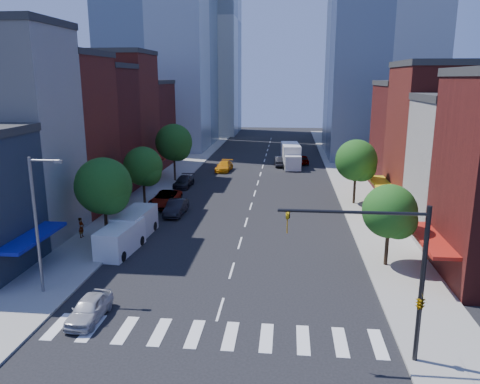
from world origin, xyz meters
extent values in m
plane|color=black|center=(0.00, 0.00, 0.00)|extent=(220.00, 220.00, 0.00)
cube|color=gray|center=(-12.50, 40.00, 0.07)|extent=(5.00, 120.00, 0.15)
cube|color=gray|center=(12.50, 40.00, 0.07)|extent=(5.00, 120.00, 0.15)
cube|color=silver|center=(0.00, -3.00, 0.01)|extent=(19.00, 3.00, 0.01)
cube|color=maroon|center=(-21.00, 20.50, 8.00)|extent=(12.00, 9.00, 16.00)
cube|color=#4C1513|center=(-21.00, 29.00, 7.50)|extent=(12.00, 8.00, 15.00)
cube|color=maroon|center=(-21.00, 37.50, 8.50)|extent=(12.00, 9.00, 17.00)
cube|color=#4C1513|center=(-21.00, 47.00, 6.50)|extent=(12.00, 10.00, 13.00)
cube|color=maroon|center=(21.00, 24.00, 7.50)|extent=(12.00, 10.00, 15.00)
cube|color=#4C1513|center=(21.00, 34.00, 6.50)|extent=(12.00, 10.00, 13.00)
cube|color=#9EA5AD|center=(-18.00, 95.00, 28.00)|extent=(18.00, 18.00, 56.00)
cylinder|color=black|center=(10.50, -4.50, 4.15)|extent=(0.24, 0.24, 8.00)
cylinder|color=black|center=(7.00, -4.50, 7.75)|extent=(7.00, 0.16, 0.16)
imported|color=gold|center=(4.00, -4.50, 7.15)|extent=(0.22, 0.18, 1.10)
imported|color=gold|center=(10.50, -4.50, 3.35)|extent=(0.48, 2.24, 0.90)
cylinder|color=slate|center=(-12.00, 1.00, 4.65)|extent=(0.20, 0.20, 9.00)
cylinder|color=slate|center=(-11.00, 1.00, 8.95)|extent=(2.00, 0.14, 0.14)
cube|color=slate|center=(-10.10, 1.00, 8.90)|extent=(0.50, 0.25, 0.18)
cylinder|color=black|center=(-11.50, 11.00, 2.11)|extent=(0.28, 0.28, 3.92)
sphere|color=#134414|center=(-11.50, 11.00, 5.05)|extent=(4.80, 4.80, 4.80)
sphere|color=#134414|center=(-10.90, 10.70, 4.35)|extent=(3.36, 3.36, 3.36)
cylinder|color=black|center=(-11.50, 22.00, 1.97)|extent=(0.28, 0.28, 3.64)
sphere|color=#134414|center=(-11.50, 22.00, 4.70)|extent=(4.20, 4.20, 4.20)
sphere|color=#134414|center=(-10.90, 21.70, 4.05)|extent=(2.94, 2.94, 2.94)
cylinder|color=black|center=(-11.50, 36.00, 2.25)|extent=(0.28, 0.28, 4.20)
sphere|color=#134414|center=(-11.50, 36.00, 5.40)|extent=(5.00, 5.00, 5.00)
sphere|color=#134414|center=(-10.90, 35.70, 4.65)|extent=(3.50, 3.50, 3.50)
cylinder|color=black|center=(11.50, 8.00, 1.83)|extent=(0.28, 0.28, 3.36)
sphere|color=#134414|center=(11.50, 8.00, 4.35)|extent=(4.00, 4.00, 4.00)
sphere|color=#134414|center=(12.10, 7.70, 3.75)|extent=(2.80, 2.80, 2.80)
cylinder|color=black|center=(11.50, 26.00, 2.11)|extent=(0.28, 0.28, 3.92)
sphere|color=#134414|center=(11.50, 26.00, 5.05)|extent=(4.60, 4.60, 4.60)
sphere|color=#134414|center=(12.10, 25.70, 4.35)|extent=(3.22, 3.22, 3.22)
imported|color=#AFAFB4|center=(-7.50, -2.00, 0.70)|extent=(1.74, 4.14, 1.40)
imported|color=black|center=(-7.50, 19.92, 0.79)|extent=(1.81, 4.84, 1.58)
imported|color=#999999|center=(-9.50, 23.19, 0.82)|extent=(2.79, 5.93, 1.64)
imported|color=black|center=(-9.50, 32.57, 0.71)|extent=(2.19, 4.98, 1.42)
cube|color=silver|center=(-9.50, 8.90, 1.14)|extent=(2.64, 5.60, 2.28)
cube|color=black|center=(-9.68, 6.84, 1.47)|extent=(2.10, 1.26, 0.98)
cylinder|color=black|center=(-10.64, 7.14, 0.38)|extent=(0.34, 0.85, 0.83)
cylinder|color=black|center=(-8.69, 6.97, 0.38)|extent=(0.34, 0.85, 0.83)
cylinder|color=black|center=(-10.31, 10.82, 0.38)|extent=(0.34, 0.85, 0.83)
cylinder|color=black|center=(-8.36, 10.65, 0.38)|extent=(0.34, 0.85, 0.83)
cube|color=silver|center=(-9.50, 12.78, 1.19)|extent=(2.61, 5.80, 2.38)
cube|color=black|center=(-9.63, 10.62, 1.53)|extent=(2.16, 1.26, 1.02)
cylinder|color=black|center=(-10.64, 10.91, 0.40)|extent=(0.34, 0.88, 0.86)
cylinder|color=black|center=(-8.60, 10.79, 0.40)|extent=(0.34, 0.88, 0.86)
cylinder|color=black|center=(-10.40, 14.76, 0.40)|extent=(0.34, 0.88, 0.86)
cylinder|color=black|center=(-8.36, 14.64, 0.40)|extent=(0.34, 0.88, 0.86)
imported|color=orange|center=(-5.69, 43.84, 0.75)|extent=(2.52, 5.29, 1.49)
imported|color=black|center=(2.75, 48.86, 0.79)|extent=(2.12, 4.96, 1.59)
imported|color=#999999|center=(6.49, 51.22, 0.74)|extent=(2.14, 4.50, 1.49)
cube|color=silver|center=(4.43, 49.20, 1.79)|extent=(3.26, 7.45, 3.57)
cube|color=silver|center=(4.77, 44.97, 1.23)|extent=(2.61, 2.20, 2.23)
cylinder|color=black|center=(3.48, 45.76, 0.50)|extent=(0.42, 1.03, 1.00)
cylinder|color=black|center=(5.93, 45.96, 0.50)|extent=(0.42, 1.03, 1.00)
cylinder|color=black|center=(3.07, 50.77, 0.50)|extent=(0.42, 1.03, 1.00)
cylinder|color=black|center=(5.52, 50.97, 0.50)|extent=(0.42, 1.03, 1.00)
imported|color=#999999|center=(-14.10, 11.71, 1.04)|extent=(0.44, 0.66, 1.78)
imported|color=#999999|center=(-10.70, 7.31, 1.05)|extent=(0.99, 1.08, 1.80)
camera|label=1|loc=(3.89, -26.06, 13.89)|focal=35.00mm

